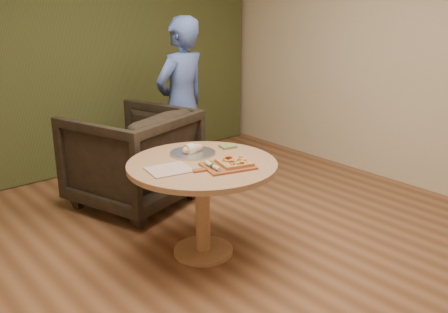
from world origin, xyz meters
TOP-DOWN VIEW (x-y plane):
  - room_shell at (0.00, 0.00)m, footprint 5.04×6.04m
  - curtain at (0.00, 2.90)m, footprint 4.80×0.14m
  - pedestal_table at (-0.09, 0.46)m, footprint 1.12×1.12m
  - pizza_paddle at (-0.02, 0.26)m, footprint 0.47×0.36m
  - flatbread_pizza at (0.04, 0.25)m, footprint 0.27×0.27m
  - cutlery_roll at (-0.14, 0.28)m, footprint 0.05×0.20m
  - newspaper at (-0.38, 0.47)m, footprint 0.34×0.30m
  - serving_tray at (-0.02, 0.67)m, footprint 0.36×0.36m
  - bread_roll at (-0.03, 0.67)m, footprint 0.19×0.09m
  - green_packet at (0.30, 0.63)m, footprint 0.14×0.12m
  - armchair at (-0.01, 1.67)m, footprint 1.23×1.19m
  - person_standing at (0.64, 1.76)m, footprint 0.70×0.53m

SIDE VIEW (x-z plane):
  - armchair at x=-0.01m, z-range 0.00..1.02m
  - pedestal_table at x=-0.09m, z-range 0.23..0.98m
  - newspaper at x=-0.38m, z-range 0.75..0.76m
  - serving_tray at x=-0.02m, z-range 0.75..0.77m
  - pizza_paddle at x=-0.02m, z-range 0.75..0.77m
  - green_packet at x=0.30m, z-range 0.75..0.77m
  - flatbread_pizza at x=0.04m, z-range 0.76..0.80m
  - cutlery_roll at x=-0.14m, z-range 0.76..0.80m
  - bread_roll at x=-0.03m, z-range 0.75..0.84m
  - person_standing at x=0.64m, z-range 0.00..1.75m
  - room_shell at x=0.00m, z-range -0.02..2.82m
  - curtain at x=0.00m, z-range 0.01..2.79m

